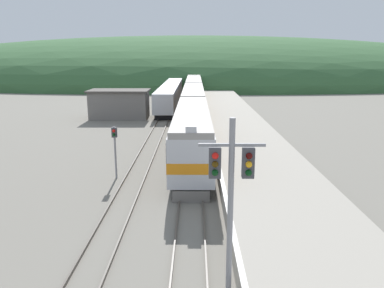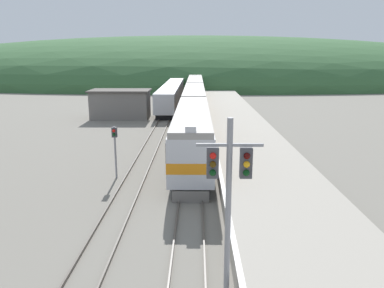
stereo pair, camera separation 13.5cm
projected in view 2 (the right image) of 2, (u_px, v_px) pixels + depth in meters
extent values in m
cube|color=#4C443D|center=(192.00, 99.00, 75.07)|extent=(0.08, 180.00, 0.16)
cube|color=#4C443D|center=(199.00, 99.00, 75.05)|extent=(0.08, 180.00, 0.16)
cube|color=#4C443D|center=(171.00, 99.00, 75.12)|extent=(0.08, 180.00, 0.16)
cube|color=#4C443D|center=(178.00, 99.00, 75.10)|extent=(0.08, 180.00, 0.16)
cube|color=#9E9689|center=(230.00, 112.00, 55.44)|extent=(6.86, 140.00, 1.03)
cube|color=silver|center=(208.00, 108.00, 55.36)|extent=(0.24, 140.00, 0.01)
ellipsoid|color=#335B33|center=(196.00, 80.00, 134.21)|extent=(235.44, 105.95, 30.26)
cube|color=slate|center=(121.00, 105.00, 52.60)|extent=(7.85, 4.43, 3.75)
cube|color=#47423D|center=(120.00, 91.00, 52.14)|extent=(8.35, 4.93, 0.24)
cube|color=black|center=(193.00, 155.00, 31.81)|extent=(2.39, 17.92, 0.85)
cube|color=#BCBCC1|center=(193.00, 133.00, 31.35)|extent=(2.92, 19.06, 3.10)
cube|color=orange|center=(193.00, 135.00, 31.41)|extent=(2.95, 19.08, 0.68)
cube|color=black|center=(193.00, 125.00, 31.19)|extent=(2.94, 17.92, 0.93)
cube|color=gray|center=(193.00, 112.00, 30.94)|extent=(2.74, 19.06, 0.40)
cube|color=black|center=(191.00, 149.00, 23.02)|extent=(2.96, 2.20, 1.24)
cube|color=#BCBCC1|center=(191.00, 129.00, 22.02)|extent=(0.64, 0.80, 0.36)
cube|color=slate|center=(191.00, 196.00, 22.74)|extent=(2.28, 0.40, 0.77)
cube|color=black|center=(194.00, 117.00, 51.54)|extent=(2.39, 18.52, 0.85)
cube|color=#BCBCC1|center=(194.00, 102.00, 51.08)|extent=(2.92, 19.71, 3.10)
cube|color=orange|center=(194.00, 104.00, 51.13)|extent=(2.95, 19.73, 0.68)
cube|color=black|center=(194.00, 97.00, 50.92)|extent=(2.94, 18.52, 0.93)
cube|color=gray|center=(194.00, 90.00, 50.67)|extent=(2.74, 19.71, 0.40)
cube|color=black|center=(195.00, 99.00, 71.57)|extent=(2.39, 18.52, 0.85)
cube|color=#BCBCC1|center=(195.00, 89.00, 71.11)|extent=(2.92, 19.71, 3.10)
cube|color=orange|center=(195.00, 90.00, 71.17)|extent=(2.95, 19.73, 0.68)
cube|color=black|center=(195.00, 85.00, 70.96)|extent=(2.94, 18.52, 0.93)
cube|color=gray|center=(195.00, 80.00, 70.71)|extent=(2.74, 19.71, 0.40)
cube|color=black|center=(196.00, 90.00, 91.61)|extent=(2.39, 18.52, 0.85)
cube|color=#BCBCC1|center=(196.00, 81.00, 91.15)|extent=(2.92, 19.71, 3.10)
cube|color=orange|center=(196.00, 82.00, 91.21)|extent=(2.95, 19.73, 0.68)
cube|color=black|center=(196.00, 79.00, 90.99)|extent=(2.94, 18.52, 0.93)
cube|color=gray|center=(196.00, 74.00, 90.75)|extent=(2.74, 19.71, 0.40)
cube|color=black|center=(174.00, 99.00, 71.57)|extent=(2.46, 41.90, 0.80)
cube|color=#BCBCC1|center=(174.00, 90.00, 71.15)|extent=(2.90, 43.65, 2.83)
cylinder|color=gray|center=(228.00, 216.00, 12.77)|extent=(0.20, 0.20, 6.80)
cube|color=gray|center=(230.00, 145.00, 12.19)|extent=(2.20, 0.10, 0.10)
cube|color=#424247|center=(213.00, 163.00, 12.34)|extent=(0.40, 0.28, 1.02)
sphere|color=red|center=(213.00, 156.00, 12.11)|extent=(0.22, 0.22, 0.22)
sphere|color=#412C05|center=(213.00, 164.00, 12.17)|extent=(0.22, 0.22, 0.22)
sphere|color=black|center=(213.00, 173.00, 12.24)|extent=(0.22, 0.22, 0.22)
cube|color=#424247|center=(246.00, 163.00, 12.33)|extent=(0.40, 0.28, 1.02)
sphere|color=#3C0504|center=(247.00, 156.00, 12.09)|extent=(0.22, 0.22, 0.22)
sphere|color=orange|center=(247.00, 164.00, 12.16)|extent=(0.22, 0.22, 0.22)
sphere|color=black|center=(246.00, 173.00, 12.23)|extent=(0.22, 0.22, 0.22)
cylinder|color=gray|center=(115.00, 153.00, 26.87)|extent=(0.14, 0.14, 3.81)
cube|color=#424247|center=(114.00, 132.00, 26.52)|extent=(0.36, 0.28, 0.71)
sphere|color=red|center=(114.00, 131.00, 26.32)|extent=(0.22, 0.22, 0.22)
sphere|color=black|center=(114.00, 135.00, 26.38)|extent=(0.22, 0.22, 0.22)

